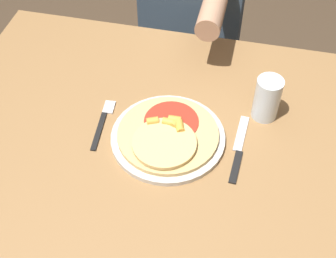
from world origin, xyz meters
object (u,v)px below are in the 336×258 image
knife (239,149)px  person_diner (194,5)px  dining_table (155,167)px  pizza (168,135)px  plate (168,138)px  drinking_glass (267,98)px  fork (103,121)px

knife → person_diner: size_ratio=0.18×
person_diner → dining_table: bearing=-87.8°
dining_table → pizza: size_ratio=4.52×
knife → plate: bearing=-178.5°
dining_table → plate: bearing=23.9°
person_diner → drinking_glass: bearing=-61.8°
fork → person_diner: (0.12, 0.66, -0.06)m
person_diner → knife: bearing=-70.5°
fork → person_diner: 0.67m
fork → person_diner: person_diner is taller
plate → pizza: bearing=-87.8°
drinking_glass → knife: bearing=-110.4°
pizza → knife: (0.18, 0.01, -0.02)m
dining_table → drinking_glass: bearing=30.4°
plate → fork: size_ratio=1.65×
fork → person_diner: size_ratio=0.14×
plate → pizza: (0.00, -0.01, 0.02)m
dining_table → pizza: bearing=15.2°
plate → fork: 0.18m
fork → knife: size_ratio=0.80×
plate → fork: (-0.18, 0.02, -0.00)m
pizza → drinking_glass: (0.23, 0.15, 0.04)m
plate → pizza: size_ratio=1.13×
dining_table → person_diner: size_ratio=0.95×
dining_table → fork: 0.19m
fork → plate: bearing=-7.0°
dining_table → fork: size_ratio=6.59×
pizza → person_diner: person_diner is taller
knife → person_diner: bearing=109.5°
plate → knife: plate is taller
dining_table → knife: (0.21, 0.02, 0.11)m
dining_table → plate: (0.03, 0.01, 0.12)m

